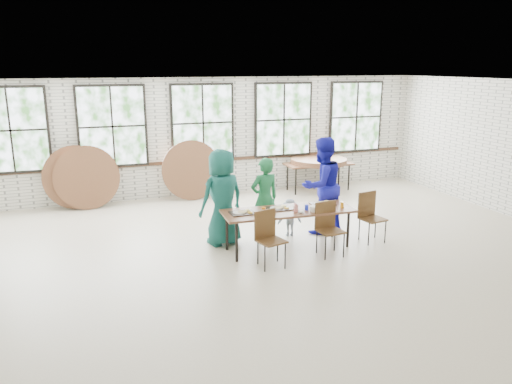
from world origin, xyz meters
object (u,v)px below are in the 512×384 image
dining_table (288,213)px  storage_table (318,165)px  chair_near_left (268,234)px  chair_near_right (328,224)px

dining_table → storage_table: (2.50, 3.81, -0.00)m
chair_near_left → chair_near_right: bearing=-8.3°
chair_near_left → chair_near_right: 1.19m
chair_near_right → chair_near_left: bearing=-179.4°
chair_near_left → chair_near_right: same height
dining_table → storage_table: bearing=59.7°
chair_near_right → dining_table: bearing=134.1°
dining_table → chair_near_right: 0.75m
dining_table → chair_near_left: (-0.62, -0.61, -0.13)m
chair_near_left → chair_near_right: size_ratio=1.00×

